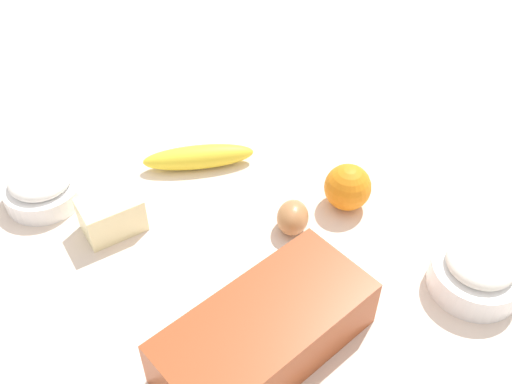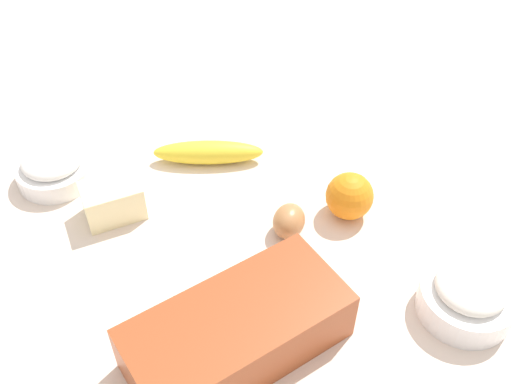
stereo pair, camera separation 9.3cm
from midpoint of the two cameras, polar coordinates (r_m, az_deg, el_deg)
ground_plane at (r=0.96m, az=-2.76°, el=-2.28°), size 2.40×2.40×0.02m
loaf_pan at (r=0.76m, az=-2.67°, el=-13.46°), size 0.30×0.19×0.08m
flour_bowl at (r=0.87m, az=17.60°, el=-7.47°), size 0.13×0.13×0.07m
sugar_bowl at (r=1.03m, az=-22.26°, el=0.37°), size 0.13×0.13×0.06m
banana at (r=1.03m, az=-8.09°, el=3.22°), size 0.19×0.11×0.04m
orange_fruit at (r=0.94m, az=6.02°, el=0.33°), size 0.07×0.07×0.07m
butter_block at (r=0.94m, az=-16.45°, el=-2.24°), size 0.09×0.07×0.06m
egg_near_butter at (r=0.91m, az=0.63°, el=-2.59°), size 0.08×0.08×0.05m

